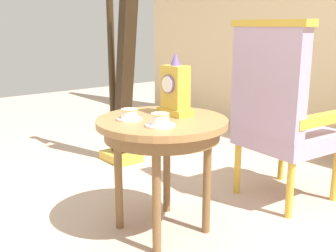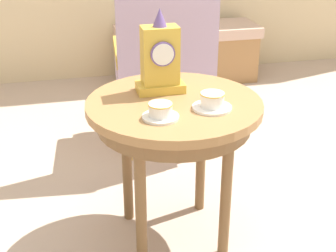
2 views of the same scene
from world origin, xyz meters
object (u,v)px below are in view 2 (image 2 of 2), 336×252
teacup_left (160,112)px  teacup_right (212,102)px  mantel_clock (160,59)px  side_table (174,119)px  window_bench (187,53)px  armchair (164,51)px

teacup_left → teacup_right: (0.21, 0.04, 0.00)m
teacup_right → mantel_clock: 0.29m
side_table → window_bench: 2.04m
armchair → window_bench: (0.44, 1.12, -0.37)m
armchair → teacup_left: bearing=-103.7°
mantel_clock → armchair: armchair is taller
teacup_left → teacup_right: 0.21m
armchair → window_bench: armchair is taller
teacup_right → mantel_clock: bearing=124.1°
side_table → mantel_clock: 0.24m
mantel_clock → armchair: 0.74m
teacup_right → mantel_clock: size_ratio=0.44×
side_table → armchair: (0.15, 0.81, 0.03)m
window_bench → teacup_right: bearing=-102.9°
teacup_right → armchair: (0.03, 0.91, -0.07)m
side_table → mantel_clock: mantel_clock is taller
teacup_left → window_bench: (0.67, 2.07, -0.44)m
teacup_left → window_bench: bearing=72.0°
teacup_left → armchair: (0.23, 0.95, -0.07)m
teacup_right → armchair: size_ratio=0.13×
teacup_left → window_bench: size_ratio=0.12×
armchair → window_bench: size_ratio=1.02×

